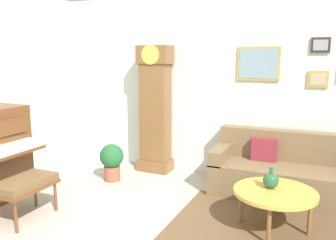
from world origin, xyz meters
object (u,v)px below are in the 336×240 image
(grandfather_clock, at_px, (155,113))
(potted_plant, at_px, (112,160))
(coffee_table, at_px, (275,193))
(couch, at_px, (285,172))
(green_jug, at_px, (271,180))
(piano_bench, at_px, (25,185))

(grandfather_clock, relative_size, potted_plant, 3.62)
(grandfather_clock, xyz_separation_m, potted_plant, (-0.39, -0.70, -0.64))
(coffee_table, xyz_separation_m, potted_plant, (-2.44, 0.57, -0.08))
(couch, relative_size, green_jug, 7.92)
(piano_bench, height_order, potted_plant, potted_plant)
(coffee_table, height_order, green_jug, green_jug)
(coffee_table, bearing_deg, potted_plant, 166.93)
(couch, relative_size, coffee_table, 2.16)
(piano_bench, distance_m, grandfather_clock, 2.32)
(grandfather_clock, relative_size, coffee_table, 2.31)
(couch, distance_m, green_jug, 1.02)
(piano_bench, xyz_separation_m, green_jug, (2.58, 0.97, 0.12))
(coffee_table, bearing_deg, piano_bench, -160.87)
(piano_bench, relative_size, potted_plant, 1.25)
(couch, height_order, potted_plant, couch)
(piano_bench, bearing_deg, couch, 36.75)
(green_jug, bearing_deg, coffee_table, -43.24)
(grandfather_clock, bearing_deg, couch, -5.96)
(potted_plant, bearing_deg, grandfather_clock, 60.61)
(piano_bench, height_order, grandfather_clock, grandfather_clock)
(couch, relative_size, potted_plant, 3.39)
(grandfather_clock, height_order, coffee_table, grandfather_clock)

